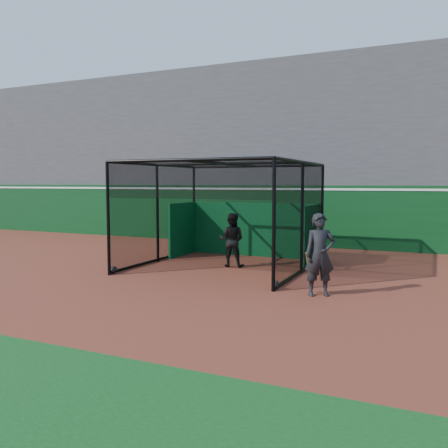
% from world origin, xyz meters
% --- Properties ---
extents(ground, '(120.00, 120.00, 0.00)m').
position_xyz_m(ground, '(0.00, 0.00, 0.00)').
color(ground, brown).
rests_on(ground, ground).
extents(outfield_wall, '(50.00, 0.50, 2.50)m').
position_xyz_m(outfield_wall, '(0.00, 8.50, 1.29)').
color(outfield_wall, '#0B3D17').
rests_on(outfield_wall, ground).
extents(grandstand, '(50.00, 7.85, 8.95)m').
position_xyz_m(grandstand, '(0.00, 12.27, 4.48)').
color(grandstand, '#4C4C4F').
rests_on(grandstand, ground).
extents(batting_cage, '(4.97, 5.21, 3.19)m').
position_xyz_m(batting_cage, '(0.57, 2.66, 1.59)').
color(batting_cage, black).
rests_on(batting_cage, ground).
extents(batter, '(0.91, 0.76, 1.67)m').
position_xyz_m(batter, '(0.74, 2.78, 0.84)').
color(batter, black).
rests_on(batter, ground).
extents(on_deck_player, '(0.83, 0.73, 1.91)m').
position_xyz_m(on_deck_player, '(4.12, 0.12, 0.96)').
color(on_deck_player, black).
rests_on(on_deck_player, ground).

